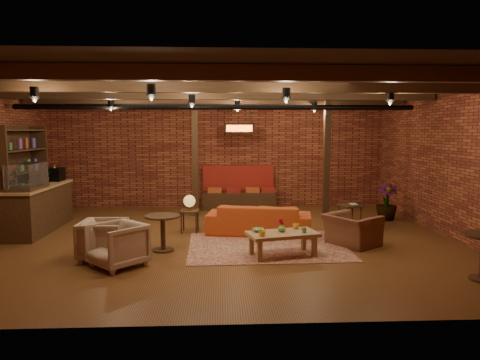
{
  "coord_description": "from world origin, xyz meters",
  "views": [
    {
      "loc": [
        0.07,
        -8.84,
        2.29
      ],
      "look_at": [
        0.49,
        0.2,
        1.24
      ],
      "focal_mm": 32.0,
      "sensor_mm": 36.0,
      "label": 1
    }
  ],
  "objects_px": {
    "round_table_left": "(163,227)",
    "armchair_b": "(117,243)",
    "side_table_lamp": "(189,204)",
    "side_table_book": "(350,206)",
    "armchair_a": "(103,237)",
    "plant_tall": "(388,166)",
    "armchair_right": "(352,225)",
    "sofa": "(259,219)",
    "coffee_table": "(282,235)"
  },
  "relations": [
    {
      "from": "round_table_left",
      "to": "armchair_b",
      "type": "distance_m",
      "value": 1.12
    },
    {
      "from": "side_table_lamp",
      "to": "side_table_book",
      "type": "height_order",
      "value": "side_table_lamp"
    },
    {
      "from": "side_table_lamp",
      "to": "round_table_left",
      "type": "bearing_deg",
      "value": -104.83
    },
    {
      "from": "round_table_left",
      "to": "armchair_a",
      "type": "distance_m",
      "value": 1.1
    },
    {
      "from": "armchair_b",
      "to": "plant_tall",
      "type": "bearing_deg",
      "value": 74.98
    },
    {
      "from": "side_table_lamp",
      "to": "side_table_book",
      "type": "bearing_deg",
      "value": 6.76
    },
    {
      "from": "side_table_lamp",
      "to": "armchair_a",
      "type": "height_order",
      "value": "side_table_lamp"
    },
    {
      "from": "side_table_book",
      "to": "round_table_left",
      "type": "bearing_deg",
      "value": -155.04
    },
    {
      "from": "round_table_left",
      "to": "armchair_right",
      "type": "bearing_deg",
      "value": 3.95
    },
    {
      "from": "round_table_left",
      "to": "sofa",
      "type": "bearing_deg",
      "value": 33.37
    },
    {
      "from": "round_table_left",
      "to": "armchair_right",
      "type": "distance_m",
      "value": 3.74
    },
    {
      "from": "side_table_lamp",
      "to": "plant_tall",
      "type": "bearing_deg",
      "value": 12.52
    },
    {
      "from": "side_table_lamp",
      "to": "armchair_a",
      "type": "distance_m",
      "value": 2.43
    },
    {
      "from": "sofa",
      "to": "side_table_book",
      "type": "bearing_deg",
      "value": -153.13
    },
    {
      "from": "sofa",
      "to": "coffee_table",
      "type": "relative_size",
      "value": 1.64
    },
    {
      "from": "sofa",
      "to": "coffee_table",
      "type": "distance_m",
      "value": 1.73
    },
    {
      "from": "side_table_book",
      "to": "plant_tall",
      "type": "distance_m",
      "value": 1.61
    },
    {
      "from": "armchair_a",
      "to": "plant_tall",
      "type": "xyz_separation_m",
      "value": [
        6.36,
        3.08,
        1.0
      ]
    },
    {
      "from": "armchair_right",
      "to": "side_table_book",
      "type": "distance_m",
      "value": 1.77
    },
    {
      "from": "armchair_right",
      "to": "armchair_a",
      "type": "bearing_deg",
      "value": 64.47
    },
    {
      "from": "side_table_lamp",
      "to": "coffee_table",
      "type": "bearing_deg",
      "value": -46.57
    },
    {
      "from": "side_table_book",
      "to": "armchair_a",
      "type": "bearing_deg",
      "value": -155.0
    },
    {
      "from": "coffee_table",
      "to": "plant_tall",
      "type": "bearing_deg",
      "value": 43.94
    },
    {
      "from": "armchair_b",
      "to": "plant_tall",
      "type": "xyz_separation_m",
      "value": [
        6.0,
        3.52,
        0.98
      ]
    },
    {
      "from": "armchair_right",
      "to": "side_table_book",
      "type": "bearing_deg",
      "value": -49.74
    },
    {
      "from": "armchair_b",
      "to": "side_table_book",
      "type": "distance_m",
      "value": 5.64
    },
    {
      "from": "plant_tall",
      "to": "armchair_right",
      "type": "bearing_deg",
      "value": -124.66
    },
    {
      "from": "coffee_table",
      "to": "round_table_left",
      "type": "xyz_separation_m",
      "value": [
        -2.22,
        0.42,
        0.08
      ]
    },
    {
      "from": "side_table_book",
      "to": "coffee_table",
      "type": "bearing_deg",
      "value": -129.9
    },
    {
      "from": "armchair_right",
      "to": "side_table_book",
      "type": "height_order",
      "value": "armchair_right"
    },
    {
      "from": "armchair_right",
      "to": "plant_tall",
      "type": "bearing_deg",
      "value": -68.91
    },
    {
      "from": "armchair_b",
      "to": "armchair_right",
      "type": "relative_size",
      "value": 0.86
    },
    {
      "from": "sofa",
      "to": "armchair_a",
      "type": "height_order",
      "value": "armchair_a"
    },
    {
      "from": "sofa",
      "to": "armchair_b",
      "type": "xyz_separation_m",
      "value": [
        -2.6,
        -2.2,
        0.08
      ]
    },
    {
      "from": "sofa",
      "to": "armchair_b",
      "type": "bearing_deg",
      "value": 50.57
    },
    {
      "from": "armchair_a",
      "to": "plant_tall",
      "type": "bearing_deg",
      "value": -62.39
    },
    {
      "from": "sofa",
      "to": "side_table_lamp",
      "type": "height_order",
      "value": "side_table_lamp"
    },
    {
      "from": "armchair_right",
      "to": "sofa",
      "type": "bearing_deg",
      "value": 25.74
    },
    {
      "from": "side_table_book",
      "to": "side_table_lamp",
      "type": "bearing_deg",
      "value": -173.24
    },
    {
      "from": "coffee_table",
      "to": "side_table_book",
      "type": "xyz_separation_m",
      "value": [
        1.99,
        2.38,
        0.09
      ]
    },
    {
      "from": "armchair_a",
      "to": "armchair_b",
      "type": "height_order",
      "value": "armchair_b"
    },
    {
      "from": "round_table_left",
      "to": "plant_tall",
      "type": "distance_m",
      "value": 6.03
    },
    {
      "from": "coffee_table",
      "to": "armchair_b",
      "type": "bearing_deg",
      "value": -170.13
    },
    {
      "from": "side_table_lamp",
      "to": "armchair_b",
      "type": "relative_size",
      "value": 1.04
    },
    {
      "from": "armchair_right",
      "to": "side_table_book",
      "type": "relative_size",
      "value": 1.67
    },
    {
      "from": "armchair_right",
      "to": "plant_tall",
      "type": "distance_m",
      "value": 3.02
    },
    {
      "from": "side_table_lamp",
      "to": "side_table_book",
      "type": "relative_size",
      "value": 1.49
    },
    {
      "from": "sofa",
      "to": "armchair_b",
      "type": "relative_size",
      "value": 2.78
    },
    {
      "from": "armchair_a",
      "to": "armchair_b",
      "type": "relative_size",
      "value": 0.96
    },
    {
      "from": "round_table_left",
      "to": "armchair_b",
      "type": "bearing_deg",
      "value": -125.1
    }
  ]
}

